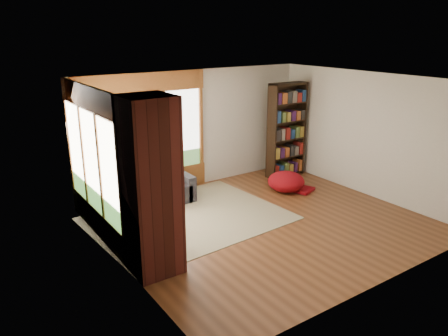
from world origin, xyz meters
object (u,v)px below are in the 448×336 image
pouf (286,181)px  dog_brindle (134,188)px  sectional_sofa (129,201)px  brick_chimney (151,188)px  area_rug (188,218)px  bookshelf (287,130)px  dog_tan (134,171)px

pouf → dog_brindle: (-3.50, 0.07, 0.54)m
sectional_sofa → pouf: (3.39, -0.69, -0.07)m
brick_chimney → area_rug: bearing=44.6°
bookshelf → dog_tan: 3.86m
bookshelf → pouf: (-0.71, -0.82, -0.89)m
brick_chimney → dog_tan: bearing=73.2°
brick_chimney → pouf: 4.21m
area_rug → dog_brindle: bearing=171.7°
dog_brindle → sectional_sofa: bearing=-24.0°
area_rug → dog_tan: size_ratio=3.38×
area_rug → bookshelf: bearing=15.5°
bookshelf → dog_brindle: size_ratio=2.34×
brick_chimney → bookshelf: (4.54, 2.19, -0.18)m
pouf → bookshelf: bearing=49.4°
bookshelf → dog_tan: bearing=178.5°
brick_chimney → pouf: brick_chimney is taller
dog_tan → dog_brindle: size_ratio=1.08×
area_rug → dog_brindle: 1.25m
area_rug → brick_chimney: bearing=-135.4°
brick_chimney → sectional_sofa: (0.45, 2.05, -1.00)m
brick_chimney → sectional_sofa: 2.32m
brick_chimney → area_rug: size_ratio=0.74×
brick_chimney → bookshelf: bearing=25.7°
pouf → brick_chimney: bearing=-160.4°
area_rug → dog_brindle: size_ratio=3.66×
pouf → dog_brindle: bearing=178.8°
area_rug → dog_tan: bearing=121.9°
dog_tan → sectional_sofa: bearing=178.6°
area_rug → dog_tan: 1.42m
bookshelf → sectional_sofa: bearing=-178.1°
dog_tan → dog_brindle: bearing=-158.8°
area_rug → bookshelf: 3.53m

